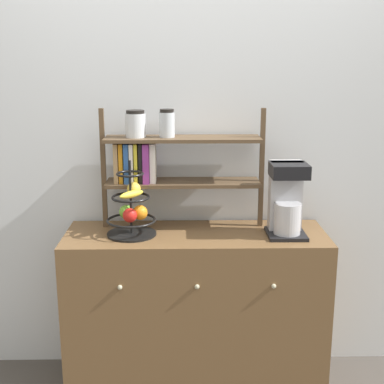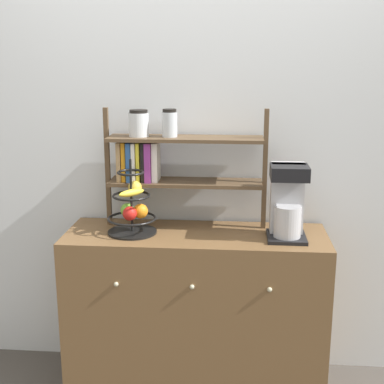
# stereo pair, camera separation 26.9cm
# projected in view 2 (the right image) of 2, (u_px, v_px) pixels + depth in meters

# --- Properties ---
(wall_back) EXTENTS (7.00, 0.05, 2.60)m
(wall_back) POSITION_uv_depth(u_px,v_px,m) (200.00, 142.00, 2.90)
(wall_back) COLOR silver
(wall_back) RESTS_ON ground_plane
(sideboard) EXTENTS (1.35, 0.47, 0.87)m
(sideboard) POSITION_uv_depth(u_px,v_px,m) (196.00, 311.00, 2.85)
(sideboard) COLOR brown
(sideboard) RESTS_ON ground_plane
(coffee_maker) EXTENTS (0.19, 0.21, 0.37)m
(coffee_maker) POSITION_uv_depth(u_px,v_px,m) (287.00, 202.00, 2.64)
(coffee_maker) COLOR black
(coffee_maker) RESTS_ON sideboard
(fruit_stand) EXTENTS (0.25, 0.25, 0.39)m
(fruit_stand) POSITION_uv_depth(u_px,v_px,m) (132.00, 209.00, 2.72)
(fruit_stand) COLOR black
(fruit_stand) RESTS_ON sideboard
(shelf_hutch) EXTENTS (0.85, 0.20, 0.63)m
(shelf_hutch) POSITION_uv_depth(u_px,v_px,m) (162.00, 155.00, 2.79)
(shelf_hutch) COLOR brown
(shelf_hutch) RESTS_ON sideboard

